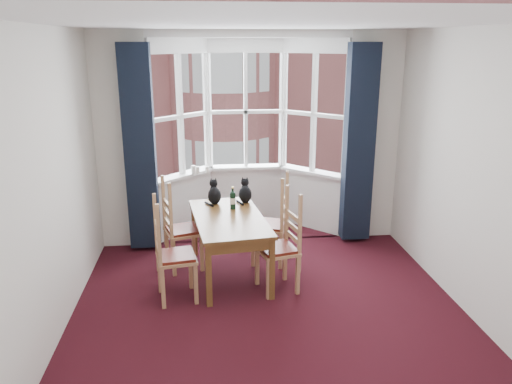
{
  "coord_description": "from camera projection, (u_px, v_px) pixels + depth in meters",
  "views": [
    {
      "loc": [
        -0.61,
        -4.22,
        2.66
      ],
      "look_at": [
        -0.05,
        1.05,
        1.05
      ],
      "focal_mm": 35.0,
      "sensor_mm": 36.0,
      "label": 1
    }
  ],
  "objects": [
    {
      "name": "dining_table",
      "position": [
        229.0,
        224.0,
        5.74
      ],
      "size": [
        0.94,
        1.52,
        0.73
      ],
      "color": "brown",
      "rests_on": "floor"
    },
    {
      "name": "curtain_right",
      "position": [
        359.0,
        145.0,
        6.57
      ],
      "size": [
        0.38,
        0.22,
        2.6
      ],
      "primitive_type": "cube",
      "color": "black",
      "rests_on": "floor"
    },
    {
      "name": "wall_back_pier_right",
      "position": [
        372.0,
        138.0,
        6.75
      ],
      "size": [
        0.7,
        0.12,
        2.8
      ],
      "primitive_type": "cube",
      "color": "silver",
      "rests_on": "floor"
    },
    {
      "name": "wall_left",
      "position": [
        42.0,
        195.0,
        4.25
      ],
      "size": [
        0.0,
        4.5,
        4.5
      ],
      "primitive_type": "plane",
      "rotation": [
        1.57,
        0.0,
        1.57
      ],
      "color": "silver",
      "rests_on": "floor"
    },
    {
      "name": "chair_right_near",
      "position": [
        285.0,
        249.0,
        5.47
      ],
      "size": [
        0.49,
        0.5,
        0.92
      ],
      "color": "tan",
      "rests_on": "floor"
    },
    {
      "name": "cat_right",
      "position": [
        245.0,
        193.0,
        6.2
      ],
      "size": [
        0.17,
        0.24,
        0.31
      ],
      "color": "black",
      "rests_on": "dining_table"
    },
    {
      "name": "ceiling",
      "position": [
        276.0,
        23.0,
        4.04
      ],
      "size": [
        4.5,
        4.5,
        0.0
      ],
      "primitive_type": "plane",
      "rotation": [
        3.14,
        0.0,
        0.0
      ],
      "color": "white",
      "rests_on": "floor"
    },
    {
      "name": "street",
      "position": [
        213.0,
        162.0,
        37.29
      ],
      "size": [
        80.0,
        80.0,
        0.0
      ],
      "primitive_type": "plane",
      "color": "#333335",
      "rests_on": "ground"
    },
    {
      "name": "wine_bottle",
      "position": [
        233.0,
        199.0,
        5.95
      ],
      "size": [
        0.07,
        0.07,
        0.27
      ],
      "color": "black",
      "rests_on": "dining_table"
    },
    {
      "name": "candle_extra",
      "position": [
        207.0,
        170.0,
        7.05
      ],
      "size": [
        0.05,
        0.05,
        0.09
      ],
      "primitive_type": "cylinder",
      "color": "white",
      "rests_on": "bay_window"
    },
    {
      "name": "tenement_building",
      "position": [
        220.0,
        72.0,
        17.72
      ],
      "size": [
        18.4,
        7.8,
        15.2
      ],
      "color": "#A75A56",
      "rests_on": "street"
    },
    {
      "name": "chair_right_far",
      "position": [
        277.0,
        227.0,
        6.13
      ],
      "size": [
        0.51,
        0.53,
        0.92
      ],
      "color": "tan",
      "rests_on": "floor"
    },
    {
      "name": "cat_left",
      "position": [
        214.0,
        194.0,
        6.15
      ],
      "size": [
        0.18,
        0.25,
        0.32
      ],
      "color": "black",
      "rests_on": "dining_table"
    },
    {
      "name": "wall_right",
      "position": [
        487.0,
        182.0,
        4.65
      ],
      "size": [
        0.0,
        4.5,
        4.5
      ],
      "primitive_type": "plane",
      "rotation": [
        1.57,
        0.0,
        -1.57
      ],
      "color": "silver",
      "rests_on": "floor"
    },
    {
      "name": "candle_short",
      "position": [
        198.0,
        170.0,
        7.02
      ],
      "size": [
        0.06,
        0.06,
        0.1
      ],
      "primitive_type": "cylinder",
      "color": "white",
      "rests_on": "bay_window"
    },
    {
      "name": "wall_back_pier_left",
      "position": [
        123.0,
        143.0,
        6.42
      ],
      "size": [
        0.7,
        0.12,
        2.8
      ],
      "primitive_type": "cube",
      "color": "silver",
      "rests_on": "floor"
    },
    {
      "name": "chair_left_near",
      "position": [
        168.0,
        259.0,
        5.23
      ],
      "size": [
        0.47,
        0.48,
        0.92
      ],
      "color": "tan",
      "rests_on": "floor"
    },
    {
      "name": "candle_tall",
      "position": [
        193.0,
        170.0,
        6.98
      ],
      "size": [
        0.06,
        0.06,
        0.12
      ],
      "primitive_type": "cylinder",
      "color": "white",
      "rests_on": "bay_window"
    },
    {
      "name": "floor",
      "position": [
        273.0,
        326.0,
        4.85
      ],
      "size": [
        4.5,
        4.5,
        0.0
      ],
      "primitive_type": "plane",
      "color": "black",
      "rests_on": "ground"
    },
    {
      "name": "bay_window",
      "position": [
        247.0,
        134.0,
        7.07
      ],
      "size": [
        2.76,
        0.94,
        2.8
      ],
      "color": "white",
      "rests_on": "floor"
    },
    {
      "name": "curtain_left",
      "position": [
        140.0,
        149.0,
        6.29
      ],
      "size": [
        0.38,
        0.22,
        2.6
      ],
      "primitive_type": "cube",
      "color": "black",
      "rests_on": "floor"
    },
    {
      "name": "chair_left_far",
      "position": [
        176.0,
        232.0,
        5.95
      ],
      "size": [
        0.5,
        0.52,
        0.92
      ],
      "color": "tan",
      "rests_on": "floor"
    },
    {
      "name": "wall_near",
      "position": [
        342.0,
        325.0,
        2.3
      ],
      "size": [
        4.0,
        0.0,
        4.0
      ],
      "primitive_type": "plane",
      "rotation": [
        -1.57,
        0.0,
        0.0
      ],
      "color": "silver",
      "rests_on": "floor"
    }
  ]
}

